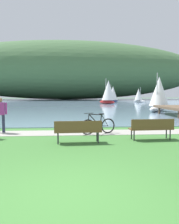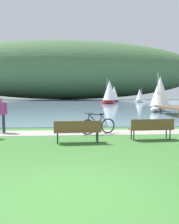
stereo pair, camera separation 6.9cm
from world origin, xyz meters
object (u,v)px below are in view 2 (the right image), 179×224
(park_bench_further_along, at_px, (78,130))
(sailboat_toward_hillside, at_px, (160,94))
(person_at_shoreline, at_px, (1,113))
(sailboat_far_off, at_px, (114,94))
(sailboat_nearest_to_shore, at_px, (140,95))
(sailboat_mid_bay, at_px, (109,92))
(park_bench_near_camera, at_px, (151,127))
(bicycle_leaning_near_bench, at_px, (98,126))

(park_bench_further_along, height_order, sailboat_toward_hillside, sailboat_toward_hillside)
(person_at_shoreline, relative_size, sailboat_far_off, 0.45)
(park_bench_further_along, bearing_deg, sailboat_far_off, 78.36)
(sailboat_nearest_to_shore, relative_size, sailboat_mid_bay, 0.69)
(park_bench_near_camera, xyz_separation_m, sailboat_toward_hillside, (5.70, 14.20, 1.39))
(person_at_shoreline, distance_m, sailboat_far_off, 38.92)
(park_bench_further_along, relative_size, sailboat_far_off, 0.47)
(park_bench_further_along, bearing_deg, sailboat_nearest_to_shore, 70.82)
(sailboat_nearest_to_shore, bearing_deg, sailboat_toward_hillside, -101.55)
(sailboat_nearest_to_shore, height_order, sailboat_mid_bay, sailboat_mid_bay)
(sailboat_mid_bay, bearing_deg, park_bench_further_along, -100.62)
(person_at_shoreline, xyz_separation_m, sailboat_toward_hillside, (12.39, 12.05, 0.94))
(person_at_shoreline, distance_m, sailboat_mid_bay, 31.54)
(park_bench_near_camera, relative_size, sailboat_nearest_to_shore, 0.56)
(bicycle_leaning_near_bench, xyz_separation_m, person_at_shoreline, (-4.65, 0.63, 0.58))
(sailboat_far_off, bearing_deg, person_at_shoreline, -107.73)
(bicycle_leaning_near_bench, distance_m, sailboat_toward_hillside, 14.93)
(park_bench_near_camera, bearing_deg, person_at_shoreline, 162.20)
(sailboat_nearest_to_shore, height_order, sailboat_far_off, sailboat_far_off)
(park_bench_near_camera, bearing_deg, sailboat_mid_bay, 84.51)
(park_bench_near_camera, height_order, sailboat_nearest_to_shore, sailboat_nearest_to_shore)
(person_at_shoreline, bearing_deg, sailboat_mid_bay, 71.93)
(park_bench_near_camera, xyz_separation_m, park_bench_further_along, (-3.01, -0.41, 0.00))
(park_bench_near_camera, relative_size, person_at_shoreline, 1.07)
(park_bench_near_camera, height_order, sailboat_far_off, sailboat_far_off)
(sailboat_nearest_to_shore, relative_size, sailboat_toward_hillside, 0.82)
(sailboat_toward_hillside, height_order, sailboat_far_off, sailboat_toward_hillside)
(park_bench_near_camera, xyz_separation_m, sailboat_far_off, (5.15, 39.21, 1.32))
(bicycle_leaning_near_bench, bearing_deg, park_bench_near_camera, -36.70)
(bicycle_leaning_near_bench, bearing_deg, sailboat_toward_hillside, 58.60)
(person_at_shoreline, height_order, sailboat_toward_hillside, sailboat_toward_hillside)
(park_bench_further_along, distance_m, sailboat_far_off, 40.47)
(park_bench_near_camera, distance_m, person_at_shoreline, 7.04)
(park_bench_near_camera, distance_m, sailboat_toward_hillside, 15.36)
(person_at_shoreline, bearing_deg, sailboat_nearest_to_shore, 64.82)
(person_at_shoreline, height_order, sailboat_far_off, sailboat_far_off)
(park_bench_near_camera, xyz_separation_m, bicycle_leaning_near_bench, (-2.04, 1.52, -0.12))
(sailboat_nearest_to_shore, distance_m, sailboat_far_off, 5.73)
(sailboat_far_off, bearing_deg, park_bench_near_camera, -97.49)
(sailboat_toward_hillside, bearing_deg, park_bench_near_camera, -111.87)
(sailboat_mid_bay, xyz_separation_m, sailboat_far_off, (2.07, 7.10, -0.41))
(person_at_shoreline, bearing_deg, sailboat_toward_hillside, 44.20)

